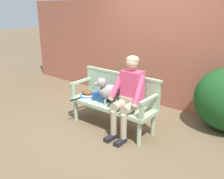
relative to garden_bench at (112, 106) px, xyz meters
name	(u,v)px	position (x,y,z in m)	size (l,w,h in m)	color
ground_plane	(112,127)	(0.00, 0.00, -0.40)	(40.00, 40.00, 0.00)	brown
brick_garden_fence	(159,53)	(0.00, 1.61, 0.70)	(8.00, 0.30, 2.20)	#9E5642
hedge_bush_mid_left	(125,87)	(-0.63, 1.25, -0.08)	(0.87, 0.76, 0.63)	#337538
garden_bench	(112,106)	(0.00, 0.00, 0.00)	(1.57, 0.54, 0.46)	#9EB793
bench_backrest	(120,86)	(0.00, 0.24, 0.31)	(1.61, 0.06, 0.50)	#9EB793
bench_armrest_left_end	(78,85)	(-0.74, -0.09, 0.26)	(0.06, 0.54, 0.28)	#9EB793
bench_armrest_right_end	(147,104)	(0.74, -0.09, 0.26)	(0.06, 0.54, 0.28)	#9EB793
person_seated	(129,93)	(0.37, -0.02, 0.33)	(0.56, 0.67, 1.33)	black
dog_on_bench	(108,90)	(-0.07, -0.04, 0.29)	(0.39, 0.42, 0.46)	gray
tennis_racket	(87,96)	(-0.59, -0.02, 0.07)	(0.31, 0.57, 0.03)	blue
baseball_glove	(87,93)	(-0.63, 0.04, 0.11)	(0.22, 0.17, 0.09)	brown
sports_bag	(101,96)	(-0.25, 0.00, 0.13)	(0.28, 0.20, 0.14)	#2856A3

